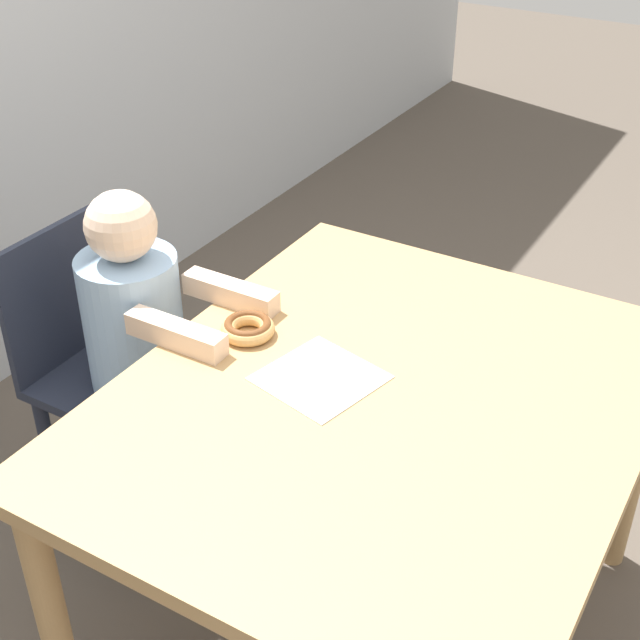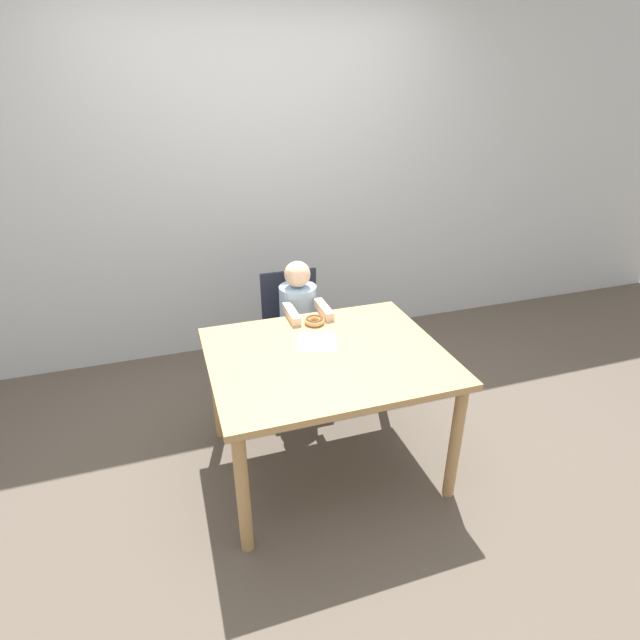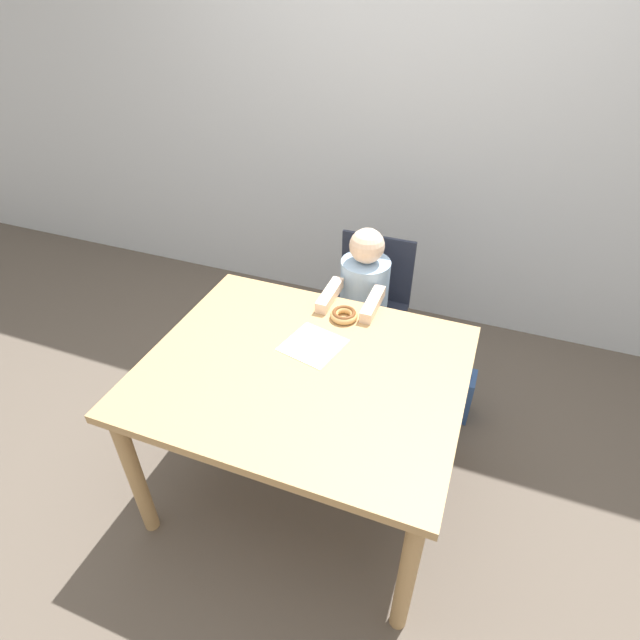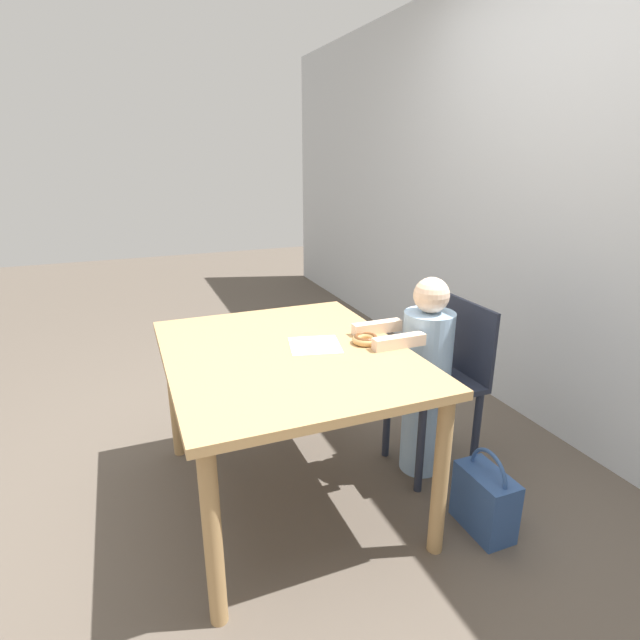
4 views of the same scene
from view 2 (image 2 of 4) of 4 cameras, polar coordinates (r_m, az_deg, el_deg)
The scene contains 8 objects.
ground_plane at distance 2.94m, azimuth 0.70°, elevation -15.88°, with size 12.00×12.00×0.00m, color brown.
wall_back at distance 3.74m, azimuth -7.13°, elevation 15.00°, with size 8.00×0.05×2.50m.
dining_table at distance 2.56m, azimuth 0.77°, elevation -5.55°, with size 1.18×0.97×0.71m.
chair at distance 3.29m, azimuth -2.92°, elevation -1.30°, with size 0.37×0.37×0.83m.
child_figure at distance 3.18m, azimuth -2.43°, elevation -1.48°, with size 0.25×0.45×0.97m.
donut at distance 2.81m, azimuth -0.63°, elevation -0.05°, with size 0.12×0.12×0.04m.
napkin at distance 2.62m, azimuth -0.41°, elevation -2.53°, with size 0.25×0.25×0.00m.
handbag at distance 3.51m, azimuth 4.94°, elevation -5.30°, with size 0.26×0.14×0.37m.
Camera 2 is at (-0.71, -2.06, 1.98)m, focal length 28.00 mm.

